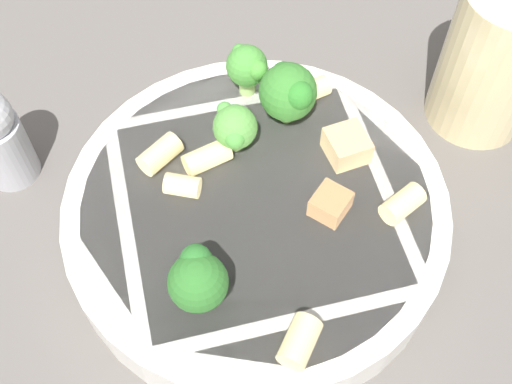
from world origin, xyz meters
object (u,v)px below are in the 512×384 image
at_px(broccoli_floret_1, 234,127).
at_px(chicken_chunk_1, 331,198).
at_px(broccoli_floret_3, 248,67).
at_px(rigatoni_1, 308,92).
at_px(pasta_bowl, 256,213).
at_px(drinking_glass, 492,67).
at_px(rigatoni_2, 181,190).
at_px(broccoli_floret_2, 198,279).
at_px(rigatoni_0, 402,204).
at_px(rigatoni_3, 207,157).
at_px(broccoli_floret_0, 289,92).
at_px(rigatoni_5, 300,342).
at_px(chicken_chunk_0, 347,146).
at_px(rigatoni_4, 160,154).

height_order(broccoli_floret_1, chicken_chunk_1, broccoli_floret_1).
relative_size(broccoli_floret_3, rigatoni_1, 1.31).
xyz_separation_m(pasta_bowl, drinking_glass, (0.13, -0.15, 0.03)).
bearing_deg(rigatoni_1, chicken_chunk_1, -164.54).
bearing_deg(broccoli_floret_1, rigatoni_2, 148.53).
distance_m(broccoli_floret_2, broccoli_floret_3, 0.16).
bearing_deg(rigatoni_2, chicken_chunk_1, -85.60).
bearing_deg(rigatoni_0, broccoli_floret_2, 124.64).
relative_size(rigatoni_3, drinking_glass, 0.27).
xyz_separation_m(broccoli_floret_0, broccoli_floret_3, (0.02, 0.03, -0.00)).
distance_m(broccoli_floret_2, rigatoni_2, 0.07).
bearing_deg(broccoli_floret_2, broccoli_floret_1, -0.51).
distance_m(pasta_bowl, drinking_glass, 0.20).
relative_size(broccoli_floret_0, broccoli_floret_1, 1.30).
distance_m(rigatoni_5, drinking_glass, 0.24).
height_order(broccoli_floret_2, rigatoni_3, broccoli_floret_2).
bearing_deg(chicken_chunk_0, drinking_glass, -49.44).
height_order(rigatoni_3, rigatoni_4, same).
height_order(rigatoni_3, rigatoni_5, rigatoni_5).
xyz_separation_m(broccoli_floret_1, broccoli_floret_2, (-0.11, 0.00, 0.01)).
bearing_deg(drinking_glass, broccoli_floret_0, 112.59).
relative_size(rigatoni_0, rigatoni_5, 1.00).
distance_m(rigatoni_1, chicken_chunk_1, 0.09).
xyz_separation_m(rigatoni_3, drinking_glass, (0.10, -0.18, 0.00)).
bearing_deg(drinking_glass, broccoli_floret_1, 117.29).
bearing_deg(rigatoni_3, broccoli_floret_0, -44.74).
bearing_deg(drinking_glass, broccoli_floret_2, 139.34).
height_order(rigatoni_1, chicken_chunk_0, chicken_chunk_0).
distance_m(rigatoni_0, rigatoni_1, 0.11).
xyz_separation_m(rigatoni_4, rigatoni_5, (-0.11, -0.10, 0.00)).
bearing_deg(chicken_chunk_0, broccoli_floret_2, 147.40).
distance_m(broccoli_floret_3, rigatoni_4, 0.08).
height_order(rigatoni_2, chicken_chunk_1, chicken_chunk_1).
relative_size(broccoli_floret_1, rigatoni_0, 1.29).
xyz_separation_m(rigatoni_3, rigatoni_4, (-0.00, 0.03, 0.00)).
bearing_deg(pasta_bowl, broccoli_floret_0, -8.90).
relative_size(pasta_bowl, rigatoni_5, 9.06).
bearing_deg(broccoli_floret_1, rigatoni_1, -41.21).
bearing_deg(rigatoni_1, rigatoni_5, -175.30).
bearing_deg(rigatoni_5, rigatoni_2, 44.01).
height_order(pasta_bowl, broccoli_floret_3, broccoli_floret_3).
distance_m(broccoli_floret_3, rigatoni_5, 0.19).
bearing_deg(pasta_bowl, rigatoni_1, -14.31).
distance_m(rigatoni_2, rigatoni_4, 0.03).
bearing_deg(drinking_glass, rigatoni_1, 106.84).
bearing_deg(pasta_bowl, chicken_chunk_1, -85.13).
relative_size(pasta_bowl, rigatoni_3, 8.10).
distance_m(broccoli_floret_3, chicken_chunk_1, 0.11).
relative_size(broccoli_floret_3, chicken_chunk_0, 1.49).
relative_size(rigatoni_3, chicken_chunk_0, 1.15).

